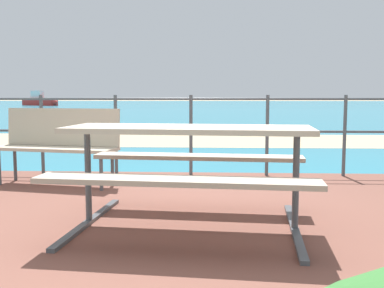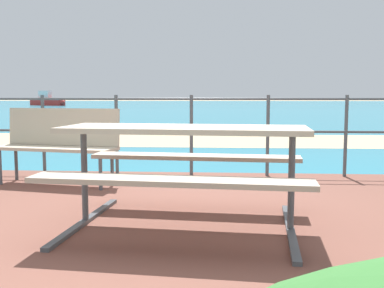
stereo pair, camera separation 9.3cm
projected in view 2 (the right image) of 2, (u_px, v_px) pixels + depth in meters
ground_plane at (171, 236)px, 3.55m from camera, size 240.00×240.00×0.00m
patio_paving at (171, 232)px, 3.54m from camera, size 6.40×5.20×0.06m
sea_water at (217, 107)px, 43.23m from camera, size 90.00×90.00×0.01m
beach_strip at (205, 140)px, 11.03m from camera, size 54.01×3.46×0.01m
picnic_table at (184, 151)px, 3.51m from camera, size 1.99×1.59×0.80m
park_bench at (59, 139)px, 5.30m from camera, size 1.49×0.68×0.88m
railing_fence at (191, 126)px, 5.88m from camera, size 5.94×0.04×1.04m
boat_near at (48, 101)px, 48.79m from camera, size 4.86×3.20×1.57m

